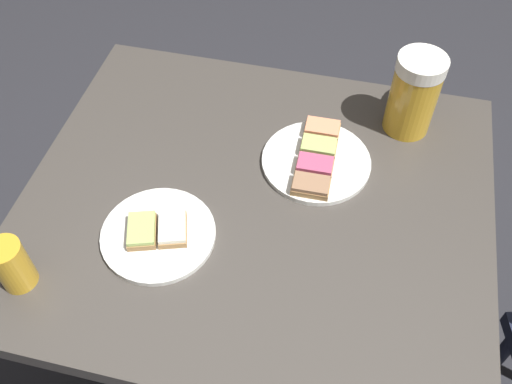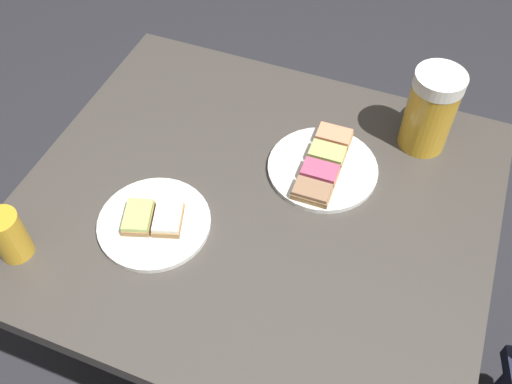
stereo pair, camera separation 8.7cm
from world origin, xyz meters
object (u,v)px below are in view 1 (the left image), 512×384
Objects in this scene: plate_far at (158,233)px; beer_mug at (415,93)px; plate_near at (316,160)px; beer_glass_small at (12,265)px.

beer_mug reaches higher than plate_far.
plate_near is 0.55m from beer_glass_small.
beer_mug is 0.75m from beer_glass_small.
plate_near is 1.05× the size of plate_far.
plate_far is at bearing -46.01° from plate_near.
plate_far is 0.23m from beer_glass_small.
plate_far is 2.09× the size of beer_glass_small.
beer_glass_small reaches higher than plate_far.
plate_far is 0.54m from beer_mug.
beer_mug is (-0.36, 0.39, 0.07)m from plate_far.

